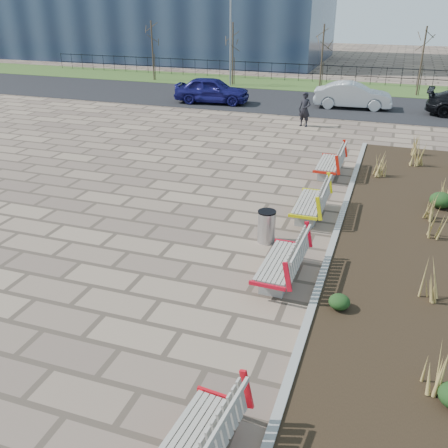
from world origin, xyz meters
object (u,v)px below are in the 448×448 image
(lamp_west, at_px, (230,39))
(bench_b, at_px, (280,260))
(bench_c, at_px, (310,201))
(car_blue, at_px, (212,90))
(litter_bin, at_px, (266,227))
(pedestrian, at_px, (305,109))
(bench_a, at_px, (188,444))
(car_silver, at_px, (353,95))
(bench_d, at_px, (329,161))

(lamp_west, bearing_deg, bench_b, -69.08)
(bench_c, distance_m, car_blue, 16.33)
(litter_bin, height_order, pedestrian, pedestrian)
(bench_a, relative_size, car_silver, 0.50)
(litter_bin, relative_size, lamp_west, 0.14)
(bench_c, distance_m, litter_bin, 2.07)
(bench_b, xyz_separation_m, pedestrian, (-2.14, 14.10, 0.31))
(bench_b, height_order, bench_d, same)
(pedestrian, distance_m, car_silver, 5.18)
(bench_d, relative_size, lamp_west, 0.35)
(pedestrian, relative_size, car_blue, 0.38)
(bench_d, bearing_deg, car_blue, 128.49)
(pedestrian, bearing_deg, bench_a, -68.95)
(litter_bin, distance_m, car_blue, 17.70)
(bench_b, relative_size, car_silver, 0.50)
(bench_b, height_order, pedestrian, pedestrian)
(bench_b, bearing_deg, litter_bin, 115.27)
(bench_a, bearing_deg, car_blue, 115.20)
(bench_a, bearing_deg, bench_c, 95.63)
(litter_bin, distance_m, pedestrian, 12.48)
(bench_d, bearing_deg, car_silver, 92.11)
(bench_b, height_order, bench_c, same)
(litter_bin, bearing_deg, bench_b, -66.19)
(bench_b, relative_size, lamp_west, 0.35)
(bench_c, xyz_separation_m, car_silver, (-0.40, 15.35, 0.21))
(car_blue, bearing_deg, bench_b, -161.11)
(lamp_west, bearing_deg, litter_bin, -69.31)
(pedestrian, distance_m, lamp_west, 11.88)
(bench_c, bearing_deg, car_silver, 91.15)
(bench_a, bearing_deg, pedestrian, 101.95)
(bench_c, xyz_separation_m, lamp_west, (-9.00, 19.91, 2.54))
(car_silver, bearing_deg, bench_d, 177.72)
(litter_bin, xyz_separation_m, lamp_west, (-8.25, 21.84, 2.62))
(lamp_west, bearing_deg, bench_d, -60.81)
(car_silver, distance_m, lamp_west, 10.01)
(lamp_west, bearing_deg, car_silver, -27.96)
(litter_bin, bearing_deg, car_blue, 114.82)
(bench_b, bearing_deg, bench_d, 91.46)
(bench_c, height_order, litter_bin, bench_c)
(bench_a, height_order, bench_c, same)
(bench_b, distance_m, car_blue, 19.56)
(bench_b, height_order, litter_bin, bench_b)
(bench_c, bearing_deg, litter_bin, -111.64)
(bench_b, relative_size, bench_c, 1.00)
(litter_bin, height_order, car_blue, car_blue)
(bench_a, xyz_separation_m, pedestrian, (-2.14, 19.35, 0.31))
(bench_b, xyz_separation_m, litter_bin, (-0.75, 1.70, -0.08))
(car_silver, relative_size, lamp_west, 0.69)
(car_blue, height_order, car_silver, car_blue)
(pedestrian, relative_size, lamp_west, 0.27)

